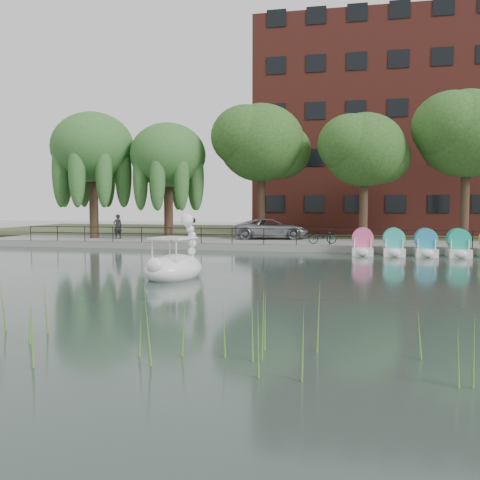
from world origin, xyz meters
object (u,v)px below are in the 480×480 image
(bicycle, at_px, (323,236))
(swan_boat, at_px, (175,264))
(pedestrian, at_px, (118,225))
(minivan, at_px, (271,227))

(bicycle, distance_m, swan_boat, 14.47)
(bicycle, height_order, pedestrian, pedestrian)
(bicycle, relative_size, swan_boat, 0.52)
(pedestrian, bearing_deg, swan_boat, 74.55)
(minivan, relative_size, pedestrian, 3.03)
(bicycle, bearing_deg, minivan, 34.84)
(minivan, height_order, bicycle, minivan)
(minivan, relative_size, swan_boat, 1.80)
(swan_boat, bearing_deg, minivan, 100.52)
(bicycle, distance_m, pedestrian, 14.51)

